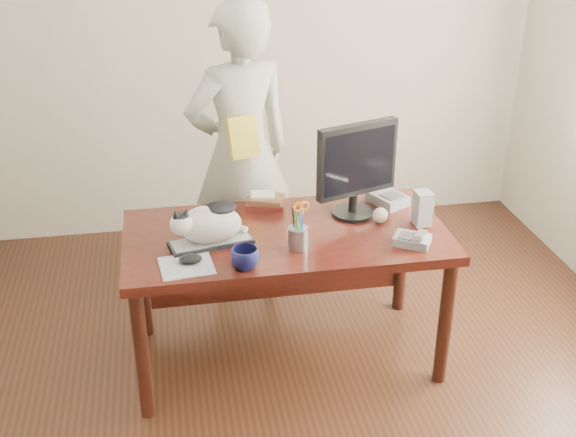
{
  "coord_description": "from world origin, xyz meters",
  "views": [
    {
      "loc": [
        -0.55,
        -2.52,
        2.4
      ],
      "look_at": [
        0.0,
        0.55,
        0.85
      ],
      "focal_mm": 45.0,
      "sensor_mm": 36.0,
      "label": 1
    }
  ],
  "objects_px": {
    "keyboard": "(211,242)",
    "phone": "(413,239)",
    "cat": "(207,223)",
    "pen_cup": "(298,235)",
    "monitor": "(357,165)",
    "mouse": "(190,259)",
    "desk": "(284,251)",
    "book_stack": "(265,201)",
    "baseball": "(380,215)",
    "person": "(240,154)",
    "calculator": "(388,199)",
    "coffee_mug": "(245,259)",
    "speaker": "(423,208)"
  },
  "relations": [
    {
      "from": "keyboard",
      "to": "phone",
      "type": "xyz_separation_m",
      "value": [
        0.95,
        -0.17,
        0.01
      ]
    },
    {
      "from": "cat",
      "to": "pen_cup",
      "type": "xyz_separation_m",
      "value": [
        0.42,
        -0.1,
        -0.05
      ]
    },
    {
      "from": "monitor",
      "to": "mouse",
      "type": "bearing_deg",
      "value": -176.46
    },
    {
      "from": "cat",
      "to": "monitor",
      "type": "xyz_separation_m",
      "value": [
        0.77,
        0.19,
        0.17
      ]
    },
    {
      "from": "desk",
      "to": "book_stack",
      "type": "bearing_deg",
      "value": 104.31
    },
    {
      "from": "baseball",
      "to": "person",
      "type": "bearing_deg",
      "value": 130.78
    },
    {
      "from": "pen_cup",
      "to": "calculator",
      "type": "relative_size",
      "value": 1.02
    },
    {
      "from": "cat",
      "to": "baseball",
      "type": "relative_size",
      "value": 4.91
    },
    {
      "from": "book_stack",
      "to": "calculator",
      "type": "xyz_separation_m",
      "value": [
        0.65,
        -0.08,
        -0.0
      ]
    },
    {
      "from": "baseball",
      "to": "person",
      "type": "xyz_separation_m",
      "value": [
        -0.63,
        0.73,
        0.1
      ]
    },
    {
      "from": "coffee_mug",
      "to": "speaker",
      "type": "height_order",
      "value": "speaker"
    },
    {
      "from": "coffee_mug",
      "to": "calculator",
      "type": "distance_m",
      "value": 1.0
    },
    {
      "from": "speaker",
      "to": "book_stack",
      "type": "relative_size",
      "value": 0.78
    },
    {
      "from": "monitor",
      "to": "baseball",
      "type": "bearing_deg",
      "value": -60.03
    },
    {
      "from": "monitor",
      "to": "baseball",
      "type": "distance_m",
      "value": 0.28
    },
    {
      "from": "phone",
      "to": "monitor",
      "type": "bearing_deg",
      "value": 150.58
    },
    {
      "from": "desk",
      "to": "monitor",
      "type": "xyz_separation_m",
      "value": [
        0.38,
        0.04,
        0.43
      ]
    },
    {
      "from": "phone",
      "to": "calculator",
      "type": "bearing_deg",
      "value": 119.09
    },
    {
      "from": "monitor",
      "to": "baseball",
      "type": "xyz_separation_m",
      "value": [
        0.11,
        -0.1,
        -0.24
      ]
    },
    {
      "from": "keyboard",
      "to": "coffee_mug",
      "type": "height_order",
      "value": "coffee_mug"
    },
    {
      "from": "desk",
      "to": "speaker",
      "type": "height_order",
      "value": "speaker"
    },
    {
      "from": "desk",
      "to": "keyboard",
      "type": "bearing_deg",
      "value": -159.76
    },
    {
      "from": "cat",
      "to": "monitor",
      "type": "relative_size",
      "value": 0.77
    },
    {
      "from": "mouse",
      "to": "baseball",
      "type": "bearing_deg",
      "value": 8.57
    },
    {
      "from": "keyboard",
      "to": "calculator",
      "type": "xyz_separation_m",
      "value": [
        0.97,
        0.29,
        0.02
      ]
    },
    {
      "from": "keyboard",
      "to": "mouse",
      "type": "bearing_deg",
      "value": -134.36
    },
    {
      "from": "coffee_mug",
      "to": "book_stack",
      "type": "distance_m",
      "value": 0.65
    },
    {
      "from": "coffee_mug",
      "to": "monitor",
      "type": "bearing_deg",
      "value": 34.91
    },
    {
      "from": "keyboard",
      "to": "baseball",
      "type": "distance_m",
      "value": 0.87
    },
    {
      "from": "speaker",
      "to": "calculator",
      "type": "bearing_deg",
      "value": 106.55
    },
    {
      "from": "cat",
      "to": "coffee_mug",
      "type": "relative_size",
      "value": 2.98
    },
    {
      "from": "book_stack",
      "to": "person",
      "type": "bearing_deg",
      "value": 114.98
    },
    {
      "from": "pen_cup",
      "to": "calculator",
      "type": "height_order",
      "value": "pen_cup"
    },
    {
      "from": "book_stack",
      "to": "monitor",
      "type": "bearing_deg",
      "value": -8.32
    },
    {
      "from": "cat",
      "to": "book_stack",
      "type": "relative_size",
      "value": 1.71
    },
    {
      "from": "desk",
      "to": "coffee_mug",
      "type": "xyz_separation_m",
      "value": [
        -0.24,
        -0.4,
        0.2
      ]
    },
    {
      "from": "mouse",
      "to": "person",
      "type": "relative_size",
      "value": 0.06
    },
    {
      "from": "monitor",
      "to": "calculator",
      "type": "xyz_separation_m",
      "value": [
        0.21,
        0.11,
        -0.25
      ]
    },
    {
      "from": "baseball",
      "to": "book_stack",
      "type": "relative_size",
      "value": 0.35
    },
    {
      "from": "cat",
      "to": "speaker",
      "type": "height_order",
      "value": "cat"
    },
    {
      "from": "speaker",
      "to": "baseball",
      "type": "relative_size",
      "value": 2.25
    },
    {
      "from": "book_stack",
      "to": "phone",
      "type": "bearing_deg",
      "value": -25.3
    },
    {
      "from": "desk",
      "to": "coffee_mug",
      "type": "distance_m",
      "value": 0.51
    },
    {
      "from": "person",
      "to": "desk",
      "type": "bearing_deg",
      "value": 83.71
    },
    {
      "from": "speaker",
      "to": "book_stack",
      "type": "xyz_separation_m",
      "value": [
        -0.75,
        0.34,
        -0.06
      ]
    },
    {
      "from": "keyboard",
      "to": "pen_cup",
      "type": "relative_size",
      "value": 1.73
    },
    {
      "from": "speaker",
      "to": "book_stack",
      "type": "distance_m",
      "value": 0.83
    },
    {
      "from": "calculator",
      "to": "baseball",
      "type": "bearing_deg",
      "value": -142.44
    },
    {
      "from": "cat",
      "to": "calculator",
      "type": "xyz_separation_m",
      "value": [
        0.98,
        0.3,
        -0.09
      ]
    },
    {
      "from": "baseball",
      "to": "monitor",
      "type": "bearing_deg",
      "value": 138.51
    }
  ]
}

